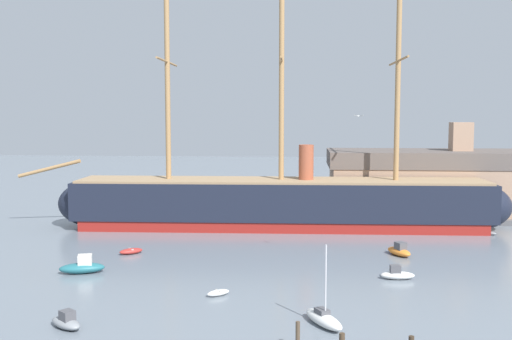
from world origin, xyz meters
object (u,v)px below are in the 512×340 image
object	(u,v)px
dinghy_near_centre	(218,293)
motorboat_mid_right	(397,274)
dinghy_alongside_bow	(131,251)
dinghy_far_right	(489,233)
sailboat_foreground_right	(324,318)
tall_ship	(281,202)
motorboat_alongside_stern	(399,251)
motorboat_foreground_left	(66,322)
mooring_piling_left_pair	(298,335)
dockside_warehouse_right	(504,184)
seagull_in_flight	(358,116)
motorboat_mid_left	(82,267)

from	to	relation	value
dinghy_near_centre	motorboat_mid_right	world-z (taller)	motorboat_mid_right
dinghy_alongside_bow	dinghy_far_right	distance (m)	48.63
sailboat_foreground_right	dinghy_far_right	world-z (taller)	sailboat_foreground_right
tall_ship	dinghy_alongside_bow	bearing A→B (deg)	-134.07
sailboat_foreground_right	motorboat_alongside_stern	world-z (taller)	sailboat_foreground_right
motorboat_foreground_left	sailboat_foreground_right	bearing A→B (deg)	6.15
tall_ship	dinghy_alongside_bow	xyz separation A→B (m)	(-17.30, -17.87, -3.44)
motorboat_alongside_stern	mooring_piling_left_pair	bearing A→B (deg)	-111.67
motorboat_alongside_stern	dockside_warehouse_right	distance (m)	35.61
motorboat_foreground_left	motorboat_mid_right	size ratio (longest dim) A/B	1.05
dinghy_alongside_bow	motorboat_alongside_stern	bearing A→B (deg)	2.94
dinghy_alongside_bow	seagull_in_flight	size ratio (longest dim) A/B	2.77
motorboat_foreground_left	sailboat_foreground_right	world-z (taller)	sailboat_foreground_right
dinghy_far_right	mooring_piling_left_pair	size ratio (longest dim) A/B	1.08
motorboat_foreground_left	dinghy_far_right	world-z (taller)	motorboat_foreground_left
motorboat_mid_left	dinghy_far_right	distance (m)	54.47
mooring_piling_left_pair	seagull_in_flight	xyz separation A→B (m)	(6.05, 22.20, 15.48)
mooring_piling_left_pair	sailboat_foreground_right	bearing A→B (deg)	68.32
dinghy_alongside_bow	motorboat_alongside_stern	distance (m)	31.90
dinghy_near_centre	motorboat_mid_right	distance (m)	18.67
motorboat_foreground_left	tall_ship	bearing A→B (deg)	70.38
mooring_piling_left_pair	motorboat_foreground_left	bearing A→B (deg)	170.95
motorboat_mid_left	motorboat_foreground_left	bearing A→B (deg)	-73.98
tall_ship	dinghy_alongside_bow	size ratio (longest dim) A/B	23.74
motorboat_mid_right	dinghy_alongside_bow	bearing A→B (deg)	163.62
tall_ship	dinghy_alongside_bow	world-z (taller)	tall_ship
mooring_piling_left_pair	dockside_warehouse_right	world-z (taller)	dockside_warehouse_right
motorboat_mid_right	dinghy_far_right	world-z (taller)	motorboat_mid_right
dinghy_alongside_bow	sailboat_foreground_right	bearing A→B (deg)	-46.02
motorboat_mid_right	dockside_warehouse_right	distance (m)	45.30
motorboat_mid_right	dinghy_far_right	bearing A→B (deg)	55.99
motorboat_mid_left	motorboat_mid_right	size ratio (longest dim) A/B	1.46
dinghy_near_centre	dinghy_far_right	size ratio (longest dim) A/B	1.11
motorboat_foreground_left	motorboat_mid_left	distance (m)	16.75
sailboat_foreground_right	seagull_in_flight	size ratio (longest dim) A/B	5.96
dinghy_alongside_bow	mooring_piling_left_pair	bearing A→B (deg)	-54.29
motorboat_mid_right	mooring_piling_left_pair	bearing A→B (deg)	-117.41
tall_ship	motorboat_mid_left	world-z (taller)	tall_ship
dinghy_near_centre	dinghy_far_right	distance (m)	45.59
tall_ship	seagull_in_flight	size ratio (longest dim) A/B	65.78
sailboat_foreground_right	dockside_warehouse_right	size ratio (longest dim) A/B	0.11
tall_ship	dinghy_far_right	bearing A→B (deg)	-5.37
sailboat_foreground_right	dinghy_far_right	distance (m)	45.05
motorboat_mid_right	mooring_piling_left_pair	size ratio (longest dim) A/B	1.71
dinghy_near_centre	motorboat_alongside_stern	size ratio (longest dim) A/B	0.57
motorboat_mid_right	motorboat_alongside_stern	size ratio (longest dim) A/B	0.82
motorboat_foreground_left	motorboat_mid_left	xyz separation A→B (m)	(-4.62, 16.10, 0.18)
dinghy_near_centre	motorboat_mid_left	bearing A→B (deg)	156.14
tall_ship	motorboat_alongside_stern	world-z (taller)	tall_ship
tall_ship	motorboat_foreground_left	xyz separation A→B (m)	(-15.31, -42.95, -3.27)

